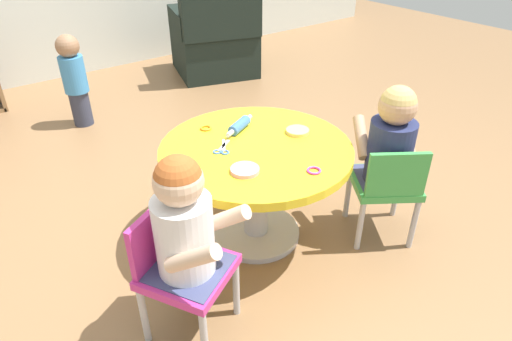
# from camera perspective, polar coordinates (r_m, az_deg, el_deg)

# --- Properties ---
(ground_plane) EXTENTS (10.00, 10.00, 0.00)m
(ground_plane) POSITION_cam_1_polar(r_m,az_deg,el_deg) (2.32, 0.00, -8.11)
(ground_plane) COLOR olive
(craft_table) EXTENTS (0.88, 0.88, 0.51)m
(craft_table) POSITION_cam_1_polar(r_m,az_deg,el_deg) (2.09, 0.00, 0.11)
(craft_table) COLOR silver
(craft_table) RESTS_ON ground
(child_chair_left) EXTENTS (0.41, 0.41, 0.54)m
(child_chair_left) POSITION_cam_1_polar(r_m,az_deg,el_deg) (1.72, -9.66, -12.06)
(child_chair_left) COLOR #B7B7BC
(child_chair_left) RESTS_ON ground
(seated_child_left) EXTENTS (0.40, 0.43, 0.51)m
(seated_child_left) POSITION_cam_1_polar(r_m,az_deg,el_deg) (1.56, -9.16, -6.50)
(seated_child_left) COLOR #3F4772
(seated_child_left) RESTS_ON ground
(child_chair_right) EXTENTS (0.42, 0.42, 0.54)m
(child_chair_right) POSITION_cam_1_polar(r_m,az_deg,el_deg) (2.22, 16.28, -1.78)
(child_chair_right) COLOR #B7B7BC
(child_chair_right) RESTS_ON ground
(seated_child_right) EXTENTS (0.42, 0.44, 0.51)m
(seated_child_right) POSITION_cam_1_polar(r_m,az_deg,el_deg) (2.14, 16.87, 3.86)
(seated_child_right) COLOR #3F4772
(seated_child_right) RESTS_ON ground
(armchair_dark) EXTENTS (0.88, 0.90, 0.85)m
(armchair_dark) POSITION_cam_1_polar(r_m,az_deg,el_deg) (4.37, -5.23, 16.08)
(armchair_dark) COLOR black
(armchair_dark) RESTS_ON ground
(toddler_standing) EXTENTS (0.17, 0.17, 0.67)m
(toddler_standing) POSITION_cam_1_polar(r_m,az_deg,el_deg) (3.52, -22.13, 10.84)
(toddler_standing) COLOR #33384C
(toddler_standing) RESTS_ON ground
(rolling_pin) EXTENTS (0.22, 0.12, 0.05)m
(rolling_pin) POSITION_cam_1_polar(r_m,az_deg,el_deg) (2.16, -2.12, 5.75)
(rolling_pin) COLOR #3F72CC
(rolling_pin) RESTS_ON craft_table
(craft_scissors) EXTENTS (0.13, 0.13, 0.01)m
(craft_scissors) POSITION_cam_1_polar(r_m,az_deg,el_deg) (2.00, -4.33, 2.72)
(craft_scissors) COLOR silver
(craft_scissors) RESTS_ON craft_table
(playdough_blob_0) EXTENTS (0.11, 0.11, 0.02)m
(playdough_blob_0) POSITION_cam_1_polar(r_m,az_deg,el_deg) (2.15, 5.32, 5.02)
(playdough_blob_0) COLOR #F2CC72
(playdough_blob_0) RESTS_ON craft_table
(playdough_blob_1) EXTENTS (0.12, 0.12, 0.02)m
(playdough_blob_1) POSITION_cam_1_polar(r_m,az_deg,el_deg) (1.83, -1.43, 0.06)
(playdough_blob_1) COLOR pink
(playdough_blob_1) RESTS_ON craft_table
(cookie_cutter_0) EXTENTS (0.06, 0.06, 0.01)m
(cookie_cutter_0) POSITION_cam_1_polar(r_m,az_deg,el_deg) (2.19, -6.42, 5.40)
(cookie_cutter_0) COLOR orange
(cookie_cutter_0) RESTS_ON craft_table
(cookie_cutter_1) EXTENTS (0.06, 0.06, 0.01)m
(cookie_cutter_1) POSITION_cam_1_polar(r_m,az_deg,el_deg) (1.85, 7.40, 0.00)
(cookie_cutter_1) COLOR #D83FA5
(cookie_cutter_1) RESTS_ON craft_table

